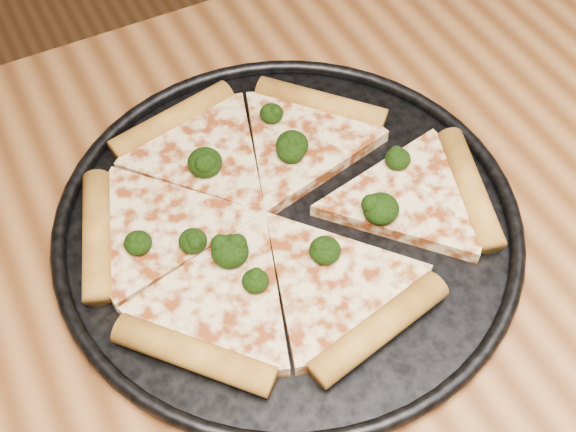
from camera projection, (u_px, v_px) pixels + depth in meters
name	position (u px, v px, depth m)	size (l,w,h in m)	color
dining_table	(362.00, 394.00, 0.66)	(1.20, 0.90, 0.75)	brown
pizza_pan	(288.00, 222.00, 0.65)	(0.40, 0.40, 0.02)	black
pizza	(273.00, 213.00, 0.64)	(0.37, 0.33, 0.02)	#E0C389
broccoli_florets	(272.00, 199.00, 0.64)	(0.26, 0.18, 0.02)	black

